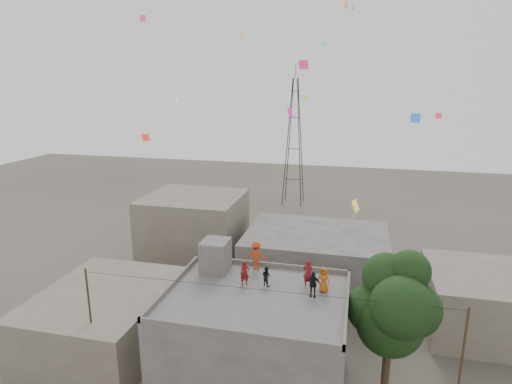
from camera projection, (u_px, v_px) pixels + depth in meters
main_building at (256, 345)px, 24.33m from camera, size 10.00×8.00×6.10m
parapet at (256, 294)px, 23.52m from camera, size 10.00×8.00×0.30m
stair_head_box at (215, 256)px, 26.48m from camera, size 1.60×1.80×2.00m
neighbor_west at (105, 318)px, 28.97m from camera, size 8.00×10.00×4.00m
neighbor_north at (316, 260)px, 37.19m from camera, size 12.00×9.00×5.00m
neighbor_northwest at (195, 231)px, 41.54m from camera, size 9.00×8.00×7.00m
neighbor_east at (477, 302)px, 30.78m from camera, size 7.00×8.00×4.40m
tree at (395, 307)px, 22.45m from camera, size 4.90×4.60×9.10m
utility_line at (259, 347)px, 22.85m from camera, size 20.12×0.62×7.40m
transmission_tower at (294, 142)px, 61.35m from camera, size 2.97×2.97×20.01m
person_red_adult at (308, 273)px, 24.58m from camera, size 0.63×0.45×1.61m
person_orange_child at (324, 280)px, 23.88m from camera, size 0.83×0.67×1.48m
person_dark_child at (266, 276)px, 24.68m from camera, size 0.70×0.66×1.15m
person_dark_adult at (313, 284)px, 23.37m from camera, size 0.86×0.37×1.45m
person_orange_adult at (256, 255)px, 26.70m from camera, size 1.24×0.75×1.86m
person_red_child at (245, 273)px, 24.69m from camera, size 0.63×0.55×1.46m
kites at (296, 98)px, 27.03m from camera, size 19.02×16.28×12.33m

